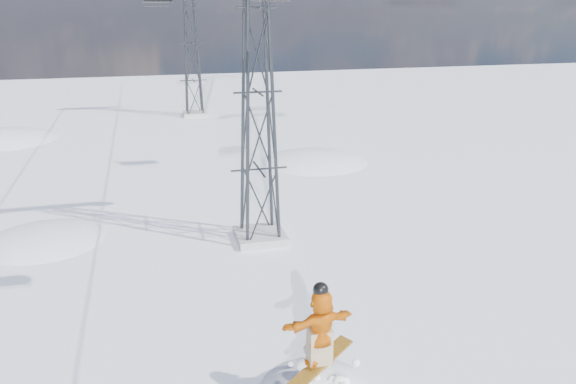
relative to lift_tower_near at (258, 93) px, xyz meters
name	(u,v)px	position (x,y,z in m)	size (l,w,h in m)	color
ground	(296,372)	(-0.80, -8.00, -5.47)	(120.00, 120.00, 0.00)	white
snow_terrain	(132,308)	(-5.57, 13.24, -15.06)	(39.00, 37.00, 22.00)	white
lift_tower_near	(258,93)	(0.00, 0.00, 0.00)	(5.20, 1.80, 11.43)	#999999
lift_tower_far	(191,44)	(0.00, 25.00, 0.00)	(5.20, 1.80, 11.43)	#999999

